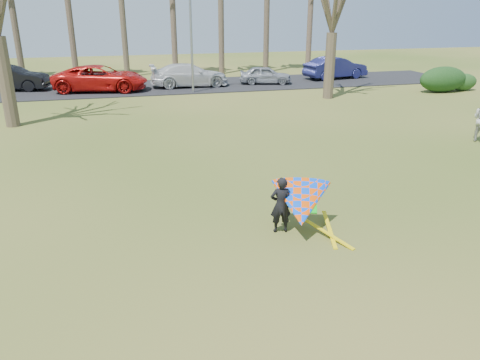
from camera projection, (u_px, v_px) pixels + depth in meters
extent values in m
plane|color=#274F11|center=(261.00, 252.00, 11.08)|extent=(100.00, 100.00, 0.00)
cube|color=black|center=(159.00, 87.00, 33.74)|extent=(46.00, 7.00, 0.06)
cylinder|color=#453829|center=(14.00, 20.00, 35.24)|extent=(0.48, 0.48, 9.00)
cylinder|color=#4A3C2C|center=(69.00, 15.00, 36.07)|extent=(0.48, 0.48, 9.70)
cylinder|color=#473B2A|center=(122.00, 10.00, 36.90)|extent=(0.48, 0.48, 10.40)
cylinder|color=#4C3E2E|center=(173.00, 19.00, 38.10)|extent=(0.48, 0.48, 9.00)
cylinder|color=brown|center=(221.00, 15.00, 38.94)|extent=(0.48, 0.48, 9.70)
cylinder|color=#493D2C|center=(267.00, 10.00, 39.77)|extent=(0.48, 0.48, 10.40)
cylinder|color=brown|center=(310.00, 19.00, 40.97)|extent=(0.48, 0.48, 9.00)
cylinder|color=#46382A|center=(6.00, 83.00, 22.04)|extent=(0.64, 0.64, 4.20)
cylinder|color=#4C3F2D|center=(330.00, 66.00, 29.10)|extent=(0.64, 0.64, 3.99)
cylinder|color=gray|center=(191.00, 31.00, 30.12)|extent=(0.16, 0.16, 8.00)
ellipsoid|color=#143412|center=(443.00, 79.00, 31.57)|extent=(3.43, 1.56, 1.72)
ellipsoid|color=#1A3D16|center=(463.00, 82.00, 32.21)|extent=(2.12, 0.99, 1.18)
imported|color=black|center=(10.00, 78.00, 31.88)|extent=(5.32, 2.68, 1.67)
imported|color=red|center=(101.00, 78.00, 31.67)|extent=(6.63, 3.96, 1.72)
imported|color=silver|center=(189.00, 75.00, 33.50)|extent=(5.56, 2.29, 1.61)
imported|color=#90949C|center=(265.00, 75.00, 34.75)|extent=(4.08, 2.44, 1.30)
imported|color=navy|center=(335.00, 68.00, 37.22)|extent=(5.39, 2.75, 1.70)
imported|color=black|center=(281.00, 205.00, 11.84)|extent=(0.58, 0.42, 1.48)
cone|color=#0548EE|center=(301.00, 203.00, 11.68)|extent=(2.13, 2.39, 2.02)
cube|color=#0CBF19|center=(307.00, 206.00, 11.65)|extent=(0.62, 0.60, 0.24)
cube|color=yellow|center=(325.00, 237.00, 11.78)|extent=(0.85, 1.66, 0.28)
cube|color=yellow|center=(329.00, 232.00, 12.01)|extent=(0.56, 1.76, 0.22)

